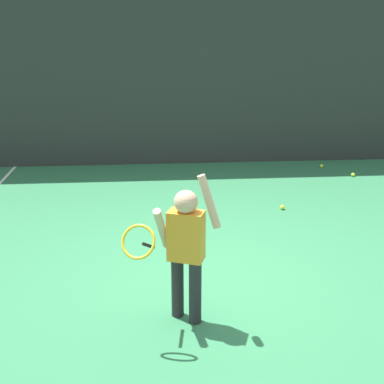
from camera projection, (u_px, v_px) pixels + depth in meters
The scene contains 7 objects.
ground_plane at pixel (206, 273), 5.36m from camera, with size 20.00×20.00×0.00m, color #2D7247.
back_fence_windscreen at pixel (180, 68), 9.05m from camera, with size 13.02×0.08×3.49m, color #282D2B.
fence_post_1 at pixel (180, 64), 9.09m from camera, with size 0.09×0.09×3.64m, color slate.
tennis_player at pixel (184, 244), 4.31m from camera, with size 0.85×0.56×1.35m.
tennis_ball_0 at pixel (353, 175), 8.73m from camera, with size 0.07×0.07×0.07m, color #CCE033.
tennis_ball_6 at pixel (282, 207), 7.19m from camera, with size 0.07×0.07×0.07m, color #CCE033.
tennis_ball_7 at pixel (321, 166), 9.27m from camera, with size 0.07×0.07×0.07m, color #CCE033.
Camera 1 is at (-0.53, -4.79, 2.51)m, focal length 47.61 mm.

